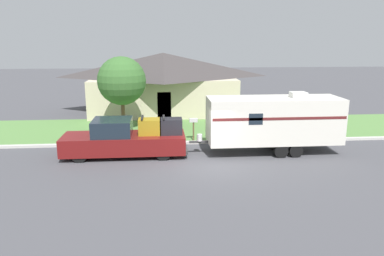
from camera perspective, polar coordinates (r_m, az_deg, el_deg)
name	(u,v)px	position (r m, az deg, el deg)	size (l,w,h in m)	color
ground_plane	(207,165)	(18.06, 2.30, -5.60)	(120.00, 120.00, 0.00)	#47474C
curb_strip	(199,142)	(21.59, 1.08, -2.18)	(80.00, 0.30, 0.14)	beige
lawn_strip	(193,128)	(25.12, 0.23, -0.05)	(80.00, 7.00, 0.03)	#568442
house_across_street	(163,81)	(30.80, -4.37, 7.09)	(12.14, 7.60, 4.78)	beige
pickup_truck	(126,139)	(19.45, -10.07, -1.66)	(6.32, 2.08, 2.04)	black
travel_trailer	(274,120)	(20.03, 12.34, 1.21)	(7.89, 2.25, 3.20)	black
mailbox	(194,124)	(21.87, 0.23, 0.67)	(0.48, 0.20, 1.36)	brown
tree_in_yard	(122,81)	(24.54, -10.66, 7.06)	(3.11, 3.11, 4.81)	brown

